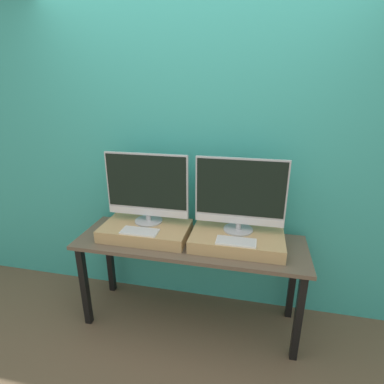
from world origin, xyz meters
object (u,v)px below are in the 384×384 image
at_px(monitor_left, 147,188).
at_px(keyboard_left, 140,231).
at_px(monitor_right, 240,195).
at_px(keyboard_right, 236,241).

bearing_deg(monitor_left, keyboard_left, -90.00).
height_order(keyboard_left, monitor_right, monitor_right).
distance_m(monitor_left, keyboard_right, 0.78).
xyz_separation_m(monitor_left, keyboard_left, (0.00, -0.19, -0.28)).
distance_m(monitor_left, keyboard_left, 0.34).
relative_size(monitor_left, keyboard_left, 2.36).
relative_size(keyboard_left, keyboard_right, 1.00).
bearing_deg(monitor_right, keyboard_right, -90.00).
height_order(keyboard_left, keyboard_right, same).
bearing_deg(monitor_left, keyboard_right, -15.04).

